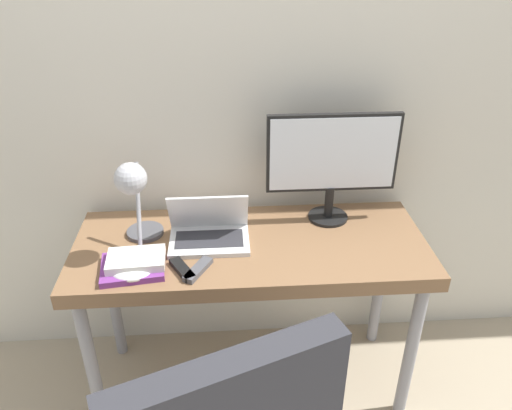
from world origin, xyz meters
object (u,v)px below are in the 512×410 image
Objects in this scene: laptop at (209,231)px; desk_lamp at (134,191)px; book_stack at (134,264)px; game_controller at (132,272)px; monitor at (332,159)px.

laptop is 0.33m from desk_lamp.
desk_lamp is 1.54× the size of book_stack.
game_controller is (-0.01, -0.17, -0.23)m from desk_lamp.
monitor is (0.49, 0.14, 0.22)m from laptop.
book_stack is (-0.26, -0.17, -0.02)m from laptop.
monitor is at bearing 24.86° from game_controller.
monitor is 2.18× the size of book_stack.
laptop is at bearing 32.27° from book_stack.
game_controller is (-0.27, -0.21, -0.02)m from laptop.
desk_lamp is (-0.75, -0.18, -0.02)m from monitor.
monitor is 0.77m from desk_lamp.
monitor reaches higher than laptop.
game_controller is at bearing -141.55° from laptop.
monitor is at bearing 15.92° from laptop.
book_stack is (-0.76, -0.31, -0.24)m from monitor.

